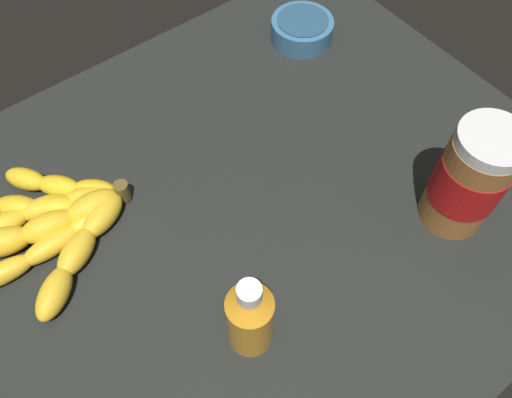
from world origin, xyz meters
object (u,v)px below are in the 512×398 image
(peanut_butter_jar, at_px, (470,179))
(honey_bottle, at_px, (250,317))
(banana_bunch, at_px, (57,222))
(small_bowl, at_px, (302,29))

(peanut_butter_jar, relative_size, honey_bottle, 1.16)
(banana_bunch, bearing_deg, small_bowl, 10.39)
(peanut_butter_jar, distance_m, small_bowl, 0.40)
(small_bowl, bearing_deg, peanut_butter_jar, -99.49)
(banana_bunch, xyz_separation_m, honey_bottle, (0.11, -0.27, 0.05))
(peanut_butter_jar, bearing_deg, banana_bunch, 145.17)
(banana_bunch, distance_m, peanut_butter_jar, 0.53)
(banana_bunch, height_order, honey_bottle, honey_bottle)
(banana_bunch, distance_m, small_bowl, 0.51)
(banana_bunch, relative_size, peanut_butter_jar, 1.52)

